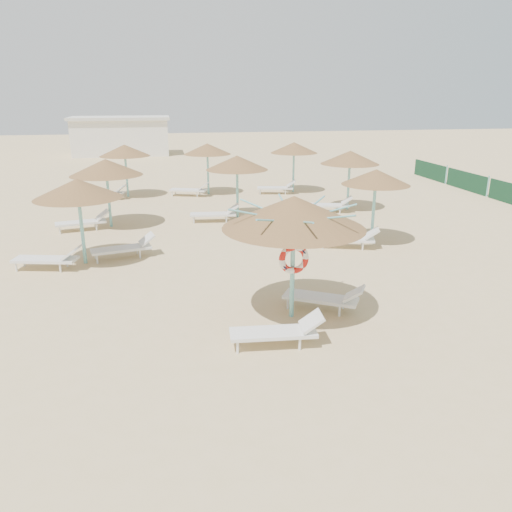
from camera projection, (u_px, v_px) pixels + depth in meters
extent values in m
plane|color=tan|center=(276.00, 311.00, 12.33)|extent=(120.00, 120.00, 0.00)
cylinder|color=#6EBDBF|center=(292.00, 268.00, 11.68)|extent=(0.11, 0.11, 2.47)
cone|color=brown|center=(294.00, 212.00, 11.26)|extent=(3.29, 3.29, 0.74)
cylinder|color=#6EBDBF|center=(294.00, 223.00, 11.34)|extent=(0.20, 0.20, 0.12)
cylinder|color=#6EBDBF|center=(326.00, 213.00, 11.41)|extent=(1.48, 0.04, 0.37)
cylinder|color=#6EBDBF|center=(310.00, 208.00, 11.87)|extent=(1.08, 1.08, 0.37)
cylinder|color=#6EBDBF|center=(286.00, 207.00, 11.98)|extent=(0.04, 1.48, 0.37)
cylinder|color=#6EBDBF|center=(266.00, 210.00, 11.68)|extent=(1.08, 1.08, 0.37)
cylinder|color=#6EBDBF|center=(261.00, 215.00, 11.14)|extent=(1.48, 0.04, 0.37)
cylinder|color=#6EBDBF|center=(276.00, 221.00, 10.68)|extent=(1.08, 1.08, 0.37)
cylinder|color=#6EBDBF|center=(303.00, 222.00, 10.57)|extent=(0.04, 1.48, 0.37)
cylinder|color=#6EBDBF|center=(324.00, 218.00, 10.87)|extent=(1.08, 1.08, 0.37)
torus|color=red|center=(294.00, 259.00, 11.50)|extent=(0.71, 0.15, 0.71)
cylinder|color=silver|center=(238.00, 347.00, 10.29)|extent=(0.06, 0.06, 0.27)
cylinder|color=silver|center=(236.00, 337.00, 10.74)|extent=(0.06, 0.06, 0.27)
cylinder|color=silver|center=(300.00, 344.00, 10.42)|extent=(0.06, 0.06, 0.27)
cylinder|color=silver|center=(296.00, 334.00, 10.88)|extent=(0.06, 0.06, 0.27)
cube|color=silver|center=(273.00, 333.00, 10.54)|extent=(1.87, 0.73, 0.08)
cube|color=silver|center=(312.00, 321.00, 10.55)|extent=(0.51, 0.61, 0.35)
cylinder|color=silver|center=(288.00, 304.00, 12.43)|extent=(0.06, 0.06, 0.27)
cylinder|color=silver|center=(293.00, 297.00, 12.86)|extent=(0.06, 0.06, 0.27)
cylinder|color=silver|center=(339.00, 311.00, 12.01)|extent=(0.06, 0.06, 0.27)
cylinder|color=silver|center=(343.00, 304.00, 12.44)|extent=(0.06, 0.06, 0.27)
cube|color=silver|center=(320.00, 298.00, 12.34)|extent=(1.87, 1.44, 0.08)
cube|color=silver|center=(354.00, 294.00, 12.01)|extent=(0.69, 0.73, 0.35)
cylinder|color=#6EBDBF|center=(82.00, 228.00, 15.48)|extent=(0.11, 0.11, 2.30)
cone|color=brown|center=(77.00, 188.00, 15.10)|extent=(2.65, 2.65, 0.60)
cylinder|color=#6EBDBF|center=(78.00, 196.00, 15.17)|extent=(0.20, 0.20, 0.12)
cylinder|color=silver|center=(16.00, 267.00, 15.03)|extent=(0.06, 0.06, 0.28)
cylinder|color=silver|center=(24.00, 262.00, 15.50)|extent=(0.06, 0.06, 0.28)
cylinder|color=silver|center=(60.00, 268.00, 14.97)|extent=(0.06, 0.06, 0.28)
cylinder|color=silver|center=(67.00, 263.00, 15.45)|extent=(0.06, 0.06, 0.28)
cube|color=silver|center=(45.00, 259.00, 15.17)|extent=(1.99, 1.03, 0.08)
cube|color=silver|center=(72.00, 252.00, 15.07)|extent=(0.61, 0.69, 0.36)
cylinder|color=silver|center=(97.00, 259.00, 15.75)|extent=(0.06, 0.06, 0.28)
cylinder|color=silver|center=(95.00, 255.00, 16.18)|extent=(0.06, 0.06, 0.28)
cylinder|color=silver|center=(140.00, 254.00, 16.26)|extent=(0.06, 0.06, 0.28)
cylinder|color=silver|center=(137.00, 250.00, 16.69)|extent=(0.06, 0.06, 0.28)
cube|color=silver|center=(121.00, 249.00, 16.21)|extent=(1.99, 1.03, 0.08)
cube|color=silver|center=(147.00, 239.00, 16.46)|extent=(0.61, 0.69, 0.36)
cylinder|color=#6EBDBF|center=(109.00, 199.00, 19.84)|extent=(0.11, 0.11, 2.30)
cone|color=brown|center=(106.00, 167.00, 19.46)|extent=(2.82, 2.82, 0.63)
cylinder|color=#6EBDBF|center=(106.00, 173.00, 19.53)|extent=(0.20, 0.20, 0.12)
cylinder|color=silver|center=(60.00, 230.00, 19.08)|extent=(0.06, 0.06, 0.28)
cylinder|color=silver|center=(59.00, 227.00, 19.52)|extent=(0.06, 0.06, 0.28)
cylinder|color=silver|center=(96.00, 227.00, 19.57)|extent=(0.06, 0.06, 0.28)
cylinder|color=silver|center=(95.00, 224.00, 20.01)|extent=(0.06, 0.06, 0.28)
cube|color=silver|center=(81.00, 222.00, 19.54)|extent=(1.99, 1.01, 0.08)
cube|color=silver|center=(103.00, 215.00, 19.77)|extent=(0.60, 0.69, 0.36)
cylinder|color=#6EBDBF|center=(127.00, 175.00, 25.74)|extent=(0.11, 0.11, 2.30)
cone|color=brown|center=(125.00, 150.00, 25.36)|extent=(2.56, 2.56, 0.58)
cylinder|color=#6EBDBF|center=(125.00, 155.00, 25.43)|extent=(0.20, 0.20, 0.12)
cylinder|color=silver|center=(89.00, 197.00, 25.36)|extent=(0.06, 0.06, 0.28)
cylinder|color=silver|center=(93.00, 195.00, 25.83)|extent=(0.06, 0.06, 0.28)
cylinder|color=silver|center=(114.00, 197.00, 25.18)|extent=(0.06, 0.06, 0.28)
cylinder|color=silver|center=(118.00, 195.00, 25.65)|extent=(0.06, 0.06, 0.28)
cube|color=silver|center=(105.00, 193.00, 25.43)|extent=(2.00, 1.20, 0.08)
cube|color=silver|center=(121.00, 188.00, 25.24)|extent=(0.65, 0.72, 0.36)
cylinder|color=#6EBDBF|center=(237.00, 192.00, 21.18)|extent=(0.11, 0.11, 2.30)
cone|color=brown|center=(237.00, 163.00, 20.80)|extent=(2.61, 2.61, 0.59)
cylinder|color=#6EBDBF|center=(237.00, 168.00, 20.87)|extent=(0.20, 0.20, 0.12)
cylinder|color=silver|center=(194.00, 220.00, 20.62)|extent=(0.06, 0.06, 0.28)
cylinder|color=silver|center=(194.00, 217.00, 21.10)|extent=(0.06, 0.06, 0.28)
cylinder|color=silver|center=(226.00, 220.00, 20.74)|extent=(0.06, 0.06, 0.28)
cylinder|color=silver|center=(226.00, 217.00, 21.21)|extent=(0.06, 0.06, 0.28)
cube|color=silver|center=(213.00, 214.00, 20.87)|extent=(1.95, 0.79, 0.08)
cube|color=silver|center=(233.00, 208.00, 20.87)|extent=(0.54, 0.64, 0.36)
cylinder|color=#6EBDBF|center=(208.00, 172.00, 26.45)|extent=(0.11, 0.11, 2.30)
cone|color=brown|center=(207.00, 149.00, 26.07)|extent=(2.48, 2.48, 0.56)
cylinder|color=#6EBDBF|center=(207.00, 153.00, 26.14)|extent=(0.20, 0.20, 0.12)
cylinder|color=silver|center=(172.00, 194.00, 26.09)|extent=(0.06, 0.06, 0.28)
cylinder|color=silver|center=(175.00, 192.00, 26.56)|extent=(0.06, 0.06, 0.28)
cylinder|color=silver|center=(197.00, 195.00, 25.88)|extent=(0.06, 0.06, 0.28)
cylinder|color=silver|center=(200.00, 193.00, 26.35)|extent=(0.06, 0.06, 0.28)
cube|color=silver|center=(188.00, 190.00, 26.14)|extent=(2.00, 1.23, 0.08)
cube|color=silver|center=(204.00, 186.00, 25.94)|extent=(0.66, 0.73, 0.36)
cylinder|color=#6EBDBF|center=(373.00, 212.00, 17.63)|extent=(0.11, 0.11, 2.30)
cone|color=brown|center=(376.00, 177.00, 17.25)|extent=(2.37, 2.37, 0.53)
cylinder|color=#6EBDBF|center=(375.00, 184.00, 17.32)|extent=(0.20, 0.20, 0.12)
cylinder|color=silver|center=(323.00, 245.00, 17.24)|extent=(0.06, 0.06, 0.28)
cylinder|color=silver|center=(323.00, 241.00, 17.71)|extent=(0.06, 0.06, 0.28)
cylinder|color=silver|center=(363.00, 247.00, 17.07)|extent=(0.06, 0.06, 0.28)
cylinder|color=silver|center=(362.00, 242.00, 17.55)|extent=(0.06, 0.06, 0.28)
cube|color=silver|center=(346.00, 239.00, 17.32)|extent=(2.00, 1.18, 0.08)
cube|color=silver|center=(372.00, 233.00, 17.14)|extent=(0.65, 0.72, 0.36)
cylinder|color=#6EBDBF|center=(349.00, 185.00, 22.89)|extent=(0.11, 0.11, 2.30)
cone|color=brown|center=(350.00, 157.00, 22.51)|extent=(2.65, 2.65, 0.60)
cylinder|color=#6EBDBF|center=(350.00, 163.00, 22.58)|extent=(0.20, 0.20, 0.12)
cylinder|color=silver|center=(310.00, 210.00, 22.47)|extent=(0.06, 0.06, 0.28)
cylinder|color=silver|center=(310.00, 207.00, 22.95)|extent=(0.06, 0.06, 0.28)
cylinder|color=silver|center=(340.00, 210.00, 22.36)|extent=(0.06, 0.06, 0.28)
cylinder|color=silver|center=(339.00, 208.00, 22.83)|extent=(0.06, 0.06, 0.28)
cube|color=silver|center=(328.00, 205.00, 22.59)|extent=(2.00, 1.11, 0.08)
cube|color=silver|center=(347.00, 200.00, 22.44)|extent=(0.63, 0.71, 0.36)
cylinder|color=#6EBDBF|center=(293.00, 171.00, 27.03)|extent=(0.11, 0.11, 2.30)
cone|color=brown|center=(294.00, 148.00, 26.65)|extent=(2.52, 2.52, 0.57)
cylinder|color=#6EBDBF|center=(294.00, 152.00, 26.73)|extent=(0.20, 0.20, 0.12)
cylinder|color=silver|center=(260.00, 192.00, 26.57)|extent=(0.06, 0.06, 0.28)
cylinder|color=silver|center=(260.00, 190.00, 27.04)|extent=(0.06, 0.06, 0.28)
cylinder|color=silver|center=(285.00, 192.00, 26.53)|extent=(0.06, 0.06, 0.28)
cylinder|color=silver|center=(285.00, 190.00, 27.01)|extent=(0.06, 0.06, 0.28)
cube|color=silver|center=(275.00, 188.00, 26.73)|extent=(1.99, 1.00, 0.08)
cube|color=silver|center=(291.00, 183.00, 26.63)|extent=(0.60, 0.69, 0.36)
cube|color=silver|center=(121.00, 137.00, 43.55)|extent=(8.00, 4.00, 3.00)
cube|color=beige|center=(120.00, 118.00, 43.04)|extent=(8.40, 4.40, 0.25)
cube|color=#17462C|center=(467.00, 181.00, 27.69)|extent=(0.08, 3.80, 1.00)
cylinder|color=#6EBDBF|center=(488.00, 186.00, 25.90)|extent=(0.08, 0.08, 1.10)
cube|color=#17462C|center=(430.00, 171.00, 31.43)|extent=(0.08, 3.80, 1.00)
cylinder|color=#6EBDBF|center=(446.00, 175.00, 29.64)|extent=(0.08, 0.08, 1.10)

